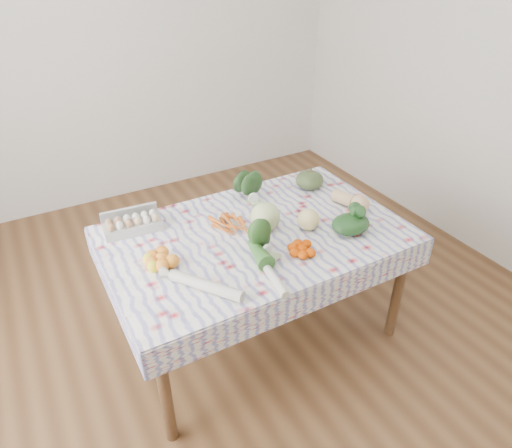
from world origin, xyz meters
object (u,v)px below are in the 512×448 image
egg_carton (133,225)px  grapefruit (308,220)px  butternut_squash (351,199)px  kabocha_squash (310,180)px  cabbage (265,217)px  dining_table (256,245)px

egg_carton → grapefruit: size_ratio=2.57×
butternut_squash → grapefruit: grapefruit is taller
egg_carton → grapefruit: (0.87, -0.46, 0.02)m
grapefruit → kabocha_squash: bearing=54.2°
cabbage → kabocha_squash: bearing=29.7°
kabocha_squash → cabbage: cabbage is taller
kabocha_squash → cabbage: bearing=-150.3°
egg_carton → butternut_squash: 1.30m
dining_table → butternut_squash: size_ratio=6.86×
kabocha_squash → grapefruit: grapefruit is taller
kabocha_squash → egg_carton: bearing=177.4°
egg_carton → butternut_squash: butternut_squash is taller
egg_carton → cabbage: size_ratio=1.93×
egg_carton → kabocha_squash: 1.16m
dining_table → kabocha_squash: size_ratio=8.82×
egg_carton → cabbage: cabbage is taller
egg_carton → cabbage: 0.74m
butternut_squash → grapefruit: bearing=173.5°
dining_table → kabocha_squash: kabocha_squash is taller
kabocha_squash → butternut_squash: bearing=-76.3°
dining_table → cabbage: (0.06, 0.01, 0.17)m
dining_table → cabbage: bearing=6.5°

